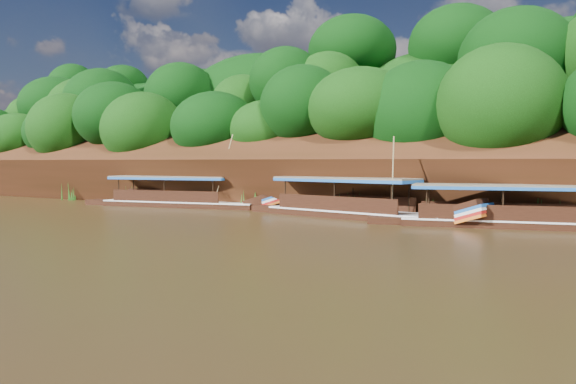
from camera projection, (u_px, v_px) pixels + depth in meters
ground at (253, 228)px, 30.22m from camera, size 160.00×160.00×0.00m
riverbank at (399, 181)px, 49.57m from camera, size 120.00×30.06×19.40m
boat_0 at (531, 219)px, 30.19m from camera, size 14.42×5.07×5.39m
boat_1 at (364, 210)px, 35.15m from camera, size 15.01×4.53×5.54m
boat_2 at (189, 200)px, 44.04m from camera, size 15.55×4.83×6.12m
reeds at (306, 200)px, 39.21m from camera, size 48.52×2.20×2.11m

